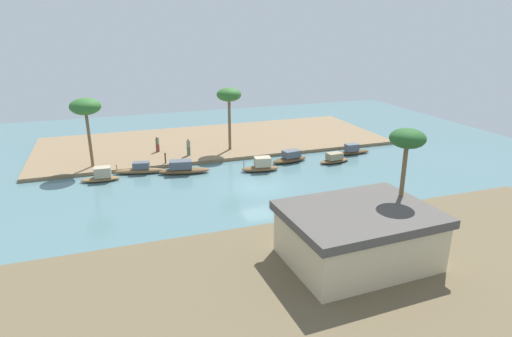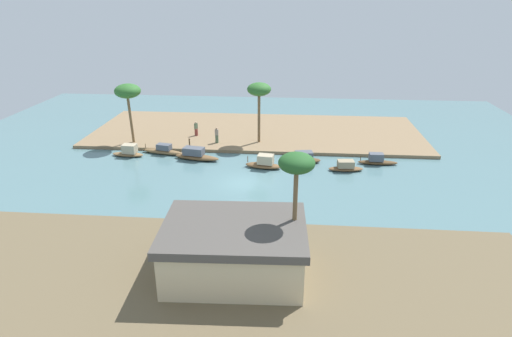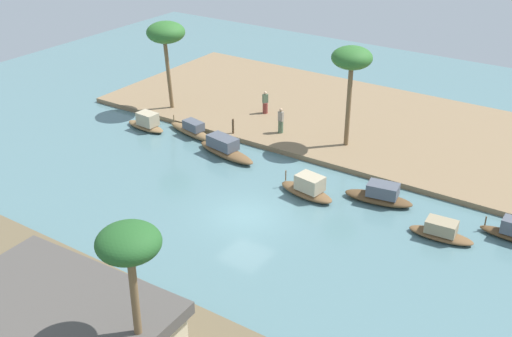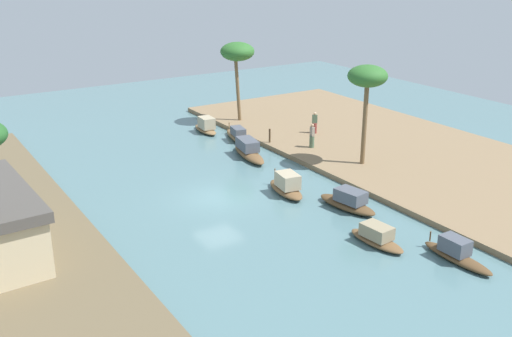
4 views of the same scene
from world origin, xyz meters
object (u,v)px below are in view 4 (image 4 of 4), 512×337
sampan_with_red_awning (377,237)px  sampan_open_hull (348,202)px  person_on_near_bank (315,124)px  mooring_post (270,136)px  sampan_foreground (456,253)px  palm_tree_left_far (237,53)px  sampan_downstream_large (206,126)px  sampan_near_left_bank (287,186)px  sampan_midstream (238,136)px  person_by_mooring (312,137)px  sampan_with_tall_canopy (249,151)px  palm_tree_left_near (367,78)px

sampan_with_red_awning → sampan_open_hull: sampan_open_hull is taller
sampan_with_red_awning → sampan_open_hull: 4.33m
person_on_near_bank → mooring_post: person_on_near_bank is taller
sampan_foreground → palm_tree_left_far: size_ratio=0.59×
person_on_near_bank → palm_tree_left_far: bearing=-34.3°
sampan_foreground → mooring_post: 19.15m
sampan_open_hull → mooring_post: bearing=-21.7°
sampan_downstream_large → sampan_with_red_awning: bearing=178.4°
sampan_near_left_bank → palm_tree_left_far: (14.69, -5.42, 5.38)m
sampan_midstream → person_by_mooring: (-5.07, -3.12, 0.68)m
sampan_downstream_large → person_on_near_bank: bearing=-127.2°
sampan_midstream → person_on_near_bank: (-2.28, -5.49, 0.63)m
person_on_near_bank → person_by_mooring: person_by_mooring is taller
sampan_open_hull → sampan_midstream: sampan_open_hull is taller
sampan_foreground → sampan_downstream_large: size_ratio=1.15×
sampan_with_red_awning → sampan_near_left_bank: (7.64, -0.03, 0.11)m
sampan_with_tall_canopy → person_on_near_bank: 6.97m
sampan_foreground → sampan_with_red_awning: bearing=31.0°
sampan_midstream → sampan_near_left_bank: bearing=176.3°
sampan_with_red_awning → sampan_foreground: size_ratio=0.87×
mooring_post → palm_tree_left_far: 8.34m
mooring_post → palm_tree_left_far: bearing=-10.4°
sampan_foreground → person_by_mooring: (16.41, -4.20, 0.66)m
sampan_with_red_awning → person_on_near_bank: (15.99, -8.49, 0.62)m
sampan_with_red_awning → palm_tree_left_near: (8.68, -6.82, 5.57)m
sampan_open_hull → sampan_near_left_bank: bearing=14.7°
sampan_with_red_awning → sampan_downstream_large: (21.60, -2.07, 0.09)m
sampan_near_left_bank → sampan_with_red_awning: bearing=-171.5°
sampan_with_tall_canopy → sampan_open_hull: (-10.57, 0.05, -0.04)m
person_by_mooring → palm_tree_left_near: bearing=16.0°
sampan_with_red_awning → sampan_midstream: bearing=-14.0°
mooring_post → palm_tree_left_far: palm_tree_left_far is taller
sampan_with_tall_canopy → person_on_near_bank: size_ratio=2.87×
sampan_downstream_large → sampan_midstream: (-3.33, -0.93, -0.09)m
person_by_mooring → palm_tree_left_near: size_ratio=0.27×
person_by_mooring → palm_tree_left_far: 10.34m
sampan_downstream_large → mooring_post: 6.22m
sampan_midstream → sampan_with_tall_canopy: bearing=172.3°
palm_tree_left_far → palm_tree_left_near: bearing=-174.2°
sampan_foreground → palm_tree_left_far: (25.54, -3.53, 5.47)m
person_on_near_bank → sampan_midstream: bearing=7.5°
sampan_open_hull → mooring_post: 12.08m
sampan_with_tall_canopy → person_on_near_bank: bearing=-68.0°
sampan_midstream → mooring_post: bearing=-141.4°
sampan_midstream → sampan_open_hull: bearing=-173.6°
sampan_with_tall_canopy → person_by_mooring: (-1.38, -4.43, 0.59)m
sampan_downstream_large → sampan_midstream: 3.46m
person_on_near_bank → sampan_downstream_large: bearing=-11.1°
sampan_with_tall_canopy → sampan_open_hull: size_ratio=1.20×
sampan_with_red_awning → sampan_downstream_large: 21.70m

